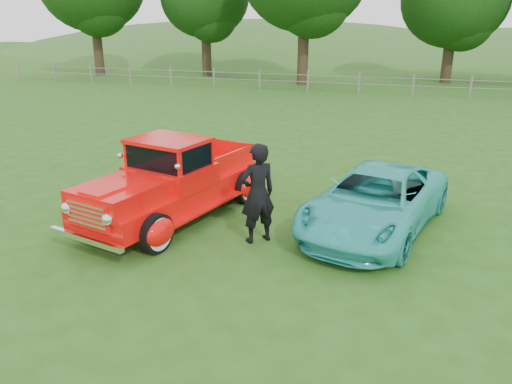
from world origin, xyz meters
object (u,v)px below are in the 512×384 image
(tree_near_east, at_px, (455,0))
(teal_sedan, at_px, (376,201))
(man, at_px, (258,194))
(red_pickup, at_px, (173,183))

(tree_near_east, height_order, teal_sedan, tree_near_east)
(tree_near_east, bearing_deg, man, -99.14)
(tree_near_east, relative_size, man, 4.24)
(tree_near_east, relative_size, red_pickup, 1.59)
(tree_near_east, height_order, red_pickup, tree_near_east)
(tree_near_east, distance_m, man, 28.78)
(red_pickup, bearing_deg, teal_sedan, 22.22)
(tree_near_east, xyz_separation_m, man, (-4.52, -28.10, -4.27))
(teal_sedan, relative_size, man, 2.30)
(red_pickup, relative_size, teal_sedan, 1.16)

